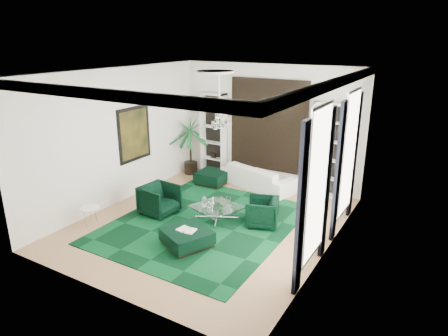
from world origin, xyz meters
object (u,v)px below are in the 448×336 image
Objects in this scene: sofa at (258,176)px; armchair_left at (159,200)px; side_table at (91,217)px; palm at (190,139)px; ottoman_side at (212,178)px; ottoman_front at (187,238)px; armchair_right at (262,212)px; coffee_table at (217,213)px.

armchair_left is (-1.41, -3.16, 0.05)m from sofa.
armchair_left reaches higher than sofa.
side_table is 4.73m from palm.
ottoman_side is 4.09m from ottoman_front.
palm is at bearing 14.10° from sofa.
armchair_right is 0.87× the size of ottoman_side.
sofa is at bearing 92.25° from coffee_table.
armchair_left is 0.93× the size of ottoman_front.
palm is (-2.84, 4.22, 1.06)m from ottoman_front.
ottoman_side is at bearing -144.31° from armchair_right.
sofa is 0.98× the size of palm.
armchair_left reaches higher than armchair_right.
armchair_right is 0.74× the size of coffee_table.
armchair_left is 1.12× the size of armchair_right.
sofa reaches higher than ottoman_front.
sofa is 4.93× the size of side_table.
ottoman_front reaches higher than coffee_table.
palm is at bearing 91.80° from side_table.
armchair_left is 3.50m from palm.
side_table is at bearing -171.58° from ottoman_front.
ottoman_side is 0.94× the size of ottoman_front.
ottoman_side is (-2.69, 1.93, -0.16)m from armchair_right.
palm is at bearing -140.61° from armchair_right.
side_table is (-1.06, -1.44, -0.17)m from armchair_left.
palm reaches higher than side_table.
side_table reaches higher than ottoman_side.
sofa is 2.76m from palm.
side_table is (-1.04, -4.13, 0.04)m from ottoman_side.
sofa is at bearing 93.11° from ottoman_front.
ottoman_side reaches higher than ottoman_front.
armchair_left is 1.79m from side_table.
armchair_left reaches higher than side_table.
coffee_table is at bearing 106.83° from sofa.
sofa is at bearing -18.93° from armchair_left.
ottoman_front is 0.38× the size of palm.
coffee_table is at bearing 36.54° from side_table.
sofa is 2.75× the size of armchair_left.
coffee_table is 1.12× the size of ottoman_front.
coffee_table is at bearing 94.65° from ottoman_front.
side_table reaches higher than ottoman_front.
sofa is 2.70m from armchair_right.
armchair_left is 0.36× the size of palm.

